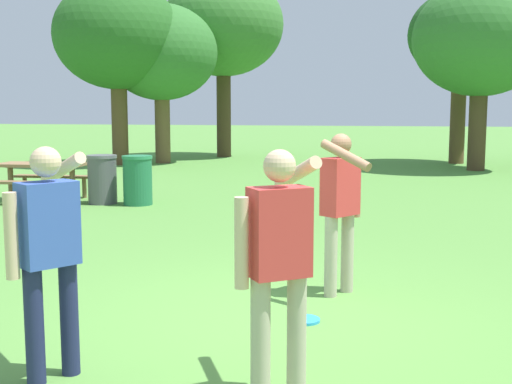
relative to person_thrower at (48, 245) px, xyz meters
name	(u,v)px	position (x,y,z in m)	size (l,w,h in m)	color
ground_plane	(285,318)	(1.41, 1.62, -0.96)	(120.00, 120.00, 0.00)	#568E3D
person_thrower	(48,245)	(0.00, 0.00, 0.00)	(0.53, 0.83, 1.64)	#1E234C
person_catcher	(341,201)	(1.84, 2.51, 0.00)	(0.53, 0.83, 1.64)	#B7AD93
person_bystander	(278,254)	(1.61, 0.01, 0.00)	(0.52, 0.83, 1.64)	#B7AD93
frisbee	(305,320)	(1.60, 1.58, -0.95)	(0.27, 0.27, 0.03)	#2D9EDB
picnic_table_near	(41,173)	(-4.55, 8.09, -0.40)	(1.77, 1.50, 0.77)	olive
trash_can_beside_table	(138,180)	(-2.45, 7.98, -0.48)	(0.59, 0.59, 0.96)	#237047
trash_can_further_along	(102,179)	(-3.19, 8.00, -0.48)	(0.59, 0.59, 0.96)	#515156
tree_tall_left	(117,36)	(-6.27, 16.29, 3.18)	(4.09, 4.09, 5.92)	brown
tree_broad_center	(161,53)	(-5.14, 17.25, 2.70)	(3.75, 3.75, 5.29)	brown
tree_far_right	(223,26)	(-3.78, 20.36, 3.92)	(4.49, 4.49, 6.84)	#4C3823
tree_slender_mid	(461,36)	(4.61, 18.98, 3.23)	(3.45, 3.45, 5.72)	brown
tree_back_left	(481,39)	(4.94, 16.54, 2.89)	(3.98, 3.98, 5.58)	#4C3823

